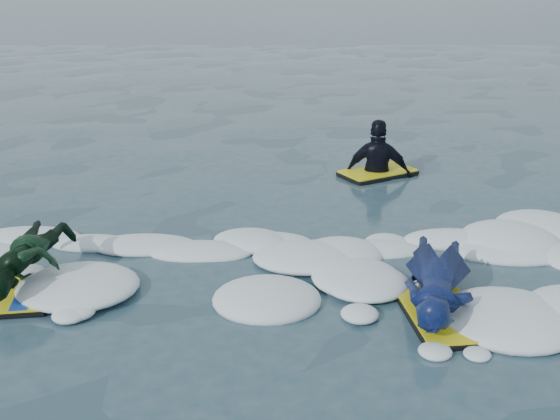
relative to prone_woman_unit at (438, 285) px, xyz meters
The scene contains 5 objects.
ground 2.29m from the prone_woman_unit, behind, with size 120.00×120.00×0.00m, color #162135.
foam_band 2.47m from the prone_woman_unit, 157.30° to the left, with size 12.00×3.10×0.30m, color white, non-canonical shape.
prone_woman_unit is the anchor object (origin of this frame).
prone_child_unit 3.97m from the prone_woman_unit, behind, with size 0.84×1.44×0.54m.
waiting_rider_unit 4.27m from the prone_woman_unit, 90.09° to the left, with size 1.30×1.12×1.71m.
Camera 1 is at (0.80, -5.84, 3.12)m, focal length 45.00 mm.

